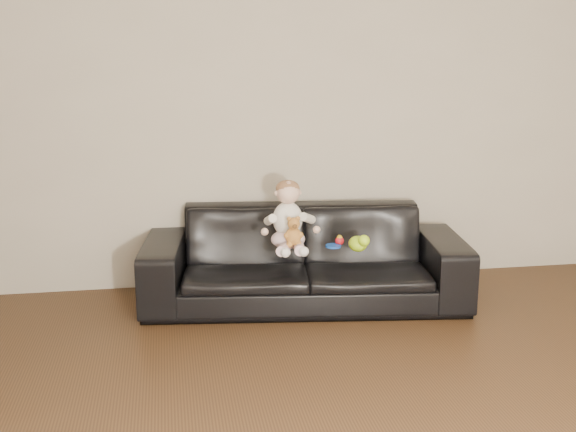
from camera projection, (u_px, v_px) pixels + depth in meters
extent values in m
plane|color=#B5AC98|center=(278.00, 108.00, 5.19)|extent=(5.00, 0.00, 5.00)
imported|color=black|center=(304.00, 257.00, 4.95)|extent=(2.27, 1.11, 0.64)
ellipsoid|color=silver|center=(288.00, 239.00, 4.79)|extent=(0.27, 0.25, 0.12)
ellipsoid|color=white|center=(288.00, 219.00, 4.78)|extent=(0.23, 0.21, 0.24)
sphere|color=beige|center=(288.00, 192.00, 4.72)|extent=(0.19, 0.19, 0.16)
ellipsoid|color=#8C603F|center=(288.00, 188.00, 4.72)|extent=(0.19, 0.19, 0.11)
cylinder|color=silver|center=(285.00, 248.00, 4.65)|extent=(0.12, 0.20, 0.08)
cylinder|color=silver|center=(299.00, 247.00, 4.66)|extent=(0.12, 0.20, 0.08)
sphere|color=white|center=(286.00, 252.00, 4.55)|extent=(0.08, 0.08, 0.06)
sphere|color=white|center=(303.00, 252.00, 4.57)|extent=(0.08, 0.08, 0.06)
cylinder|color=white|center=(270.00, 220.00, 4.70)|extent=(0.10, 0.17, 0.11)
cylinder|color=white|center=(307.00, 218.00, 4.74)|extent=(0.10, 0.17, 0.11)
ellipsoid|color=#B07432|center=(293.00, 236.00, 4.64)|extent=(0.13, 0.13, 0.12)
sphere|color=#B07432|center=(294.00, 224.00, 4.61)|extent=(0.11, 0.11, 0.08)
sphere|color=#B07432|center=(289.00, 219.00, 4.60)|extent=(0.04, 0.04, 0.03)
sphere|color=#B07432|center=(298.00, 219.00, 4.61)|extent=(0.04, 0.04, 0.03)
sphere|color=#593819|center=(295.00, 226.00, 4.58)|extent=(0.04, 0.04, 0.03)
ellipsoid|color=#B0EC1B|center=(358.00, 244.00, 4.72)|extent=(0.14, 0.16, 0.10)
sphere|color=red|center=(339.00, 241.00, 4.87)|extent=(0.07, 0.07, 0.06)
cylinder|color=blue|center=(333.00, 246.00, 4.83)|extent=(0.11, 0.11, 0.01)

